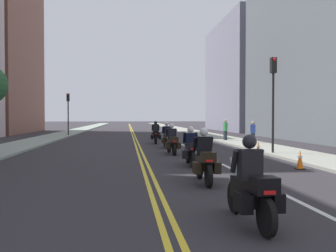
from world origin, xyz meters
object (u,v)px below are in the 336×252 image
at_px(traffic_light_far, 68,106).
at_px(motorcycle_2, 191,150).
at_px(motorcycle_4, 167,137).
at_px(traffic_light_near, 273,88).
at_px(motorcycle_0, 251,188).
at_px(motorcycle_3, 172,142).
at_px(motorcycle_5, 156,134).
at_px(traffic_cone_0, 258,149).
at_px(motorcycle_6, 156,132).
at_px(motorcycle_1, 204,161).
at_px(pedestrian_2, 225,130).
at_px(pedestrian_0, 253,132).
at_px(traffic_cone_2, 300,159).

bearing_deg(traffic_light_far, motorcycle_2, -70.54).
bearing_deg(motorcycle_4, traffic_light_near, -47.66).
xyz_separation_m(motorcycle_0, motorcycle_3, (0.15, 12.64, -0.03)).
bearing_deg(motorcycle_2, motorcycle_5, 94.27).
bearing_deg(traffic_cone_0, motorcycle_2, -143.16).
bearing_deg(motorcycle_2, traffic_cone_0, 39.16).
xyz_separation_m(motorcycle_6, traffic_light_far, (-8.53, 7.12, 2.40)).
height_order(motorcycle_0, traffic_cone_0, motorcycle_0).
xyz_separation_m(motorcycle_1, motorcycle_5, (-0.13, 16.32, 0.01)).
height_order(motorcycle_6, traffic_light_far, traffic_light_far).
bearing_deg(motorcycle_4, motorcycle_6, 88.40).
distance_m(motorcycle_4, motorcycle_6, 8.43).
xyz_separation_m(motorcycle_5, pedestrian_2, (5.75, 1.72, 0.23)).
relative_size(motorcycle_6, traffic_cone_0, 2.84).
relative_size(motorcycle_2, pedestrian_0, 1.28).
height_order(motorcycle_2, traffic_cone_2, motorcycle_2).
xyz_separation_m(motorcycle_0, traffic_light_far, (-8.24, 32.33, 2.40)).
bearing_deg(pedestrian_0, motorcycle_1, -94.16).
height_order(motorcycle_0, motorcycle_4, motorcycle_4).
height_order(motorcycle_5, traffic_cone_2, motorcycle_5).
relative_size(traffic_light_far, pedestrian_2, 2.50).
bearing_deg(traffic_cone_0, traffic_light_near, 36.25).
distance_m(motorcycle_1, traffic_cone_2, 4.84).
relative_size(motorcycle_6, traffic_light_far, 0.50).
bearing_deg(pedestrian_2, motorcycle_6, 50.41).
relative_size(motorcycle_0, motorcycle_3, 0.96).
xyz_separation_m(traffic_cone_2, traffic_light_near, (1.07, 5.11, 3.08)).
height_order(traffic_light_near, pedestrian_0, traffic_light_near).
bearing_deg(pedestrian_2, motorcycle_5, 96.14).
distance_m(motorcycle_5, traffic_cone_0, 10.47).
bearing_deg(motorcycle_3, traffic_light_far, 110.24).
height_order(motorcycle_1, pedestrian_2, pedestrian_2).
height_order(traffic_light_far, pedestrian_0, traffic_light_far).
distance_m(motorcycle_1, traffic_cone_0, 7.96).
bearing_deg(traffic_cone_2, pedestrian_2, 84.65).
relative_size(motorcycle_3, traffic_cone_2, 3.07).
xyz_separation_m(motorcycle_3, motorcycle_6, (0.14, 12.57, 0.03)).
xyz_separation_m(motorcycle_2, motorcycle_3, (-0.19, 4.59, 0.01)).
bearing_deg(motorcycle_3, motorcycle_4, 84.40).
bearing_deg(motorcycle_1, traffic_light_far, 108.12).
distance_m(motorcycle_3, traffic_cone_0, 4.41).
bearing_deg(motorcycle_5, traffic_cone_0, -63.18).
relative_size(motorcycle_2, traffic_cone_0, 2.73).
xyz_separation_m(traffic_cone_0, pedestrian_2, (1.45, 11.27, 0.53)).
distance_m(motorcycle_0, motorcycle_4, 16.79).
height_order(motorcycle_6, pedestrian_0, pedestrian_0).
distance_m(motorcycle_2, traffic_cone_0, 4.85).
xyz_separation_m(motorcycle_6, pedestrian_2, (5.38, -2.99, 0.24)).
height_order(motorcycle_2, motorcycle_3, motorcycle_3).
xyz_separation_m(traffic_light_far, pedestrian_2, (13.91, -10.11, -2.17)).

